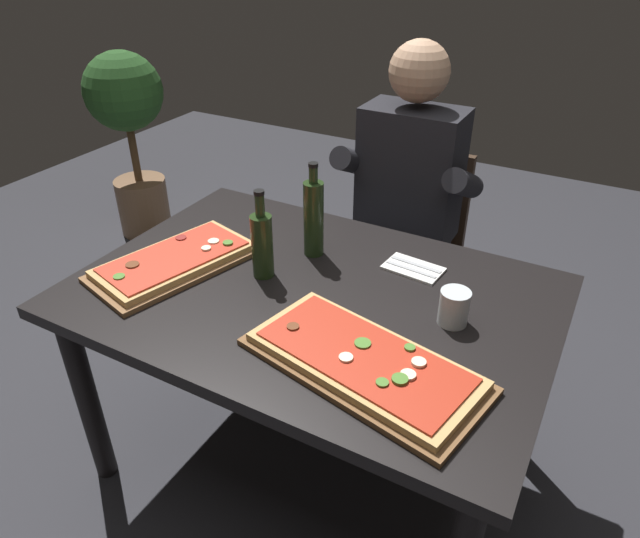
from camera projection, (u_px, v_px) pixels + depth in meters
ground_plane at (313, 459)px, 2.10m from camera, size 6.40×6.40×0.00m
dining_table at (312, 317)px, 1.76m from camera, size 1.40×0.96×0.74m
pizza_rectangular_front at (363, 362)px, 1.41m from camera, size 0.65×0.41×0.05m
pizza_rectangular_left at (175, 261)px, 1.82m from camera, size 0.39×0.57×0.05m
wine_bottle_dark at (262, 243)px, 1.73m from camera, size 0.07×0.07×0.28m
oil_bottle_amber at (314, 217)px, 1.83m from camera, size 0.07×0.07×0.32m
tumbler_near_camera at (454, 309)px, 1.55m from camera, size 0.08×0.08×0.10m
napkin_cutlery_set at (413, 268)px, 1.81m from camera, size 0.19×0.13×0.01m
diner_chair at (411, 243)px, 2.48m from camera, size 0.44×0.44×0.87m
seated_diner at (405, 199)px, 2.25m from camera, size 0.53×0.41×1.33m
potted_plant_corner at (129, 126)px, 3.26m from camera, size 0.43×0.43×1.08m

